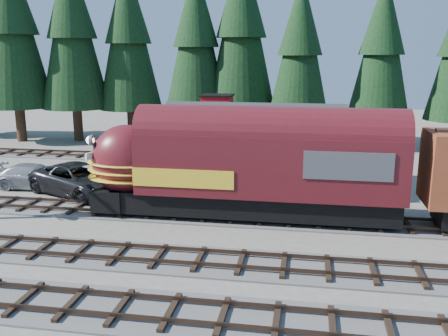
% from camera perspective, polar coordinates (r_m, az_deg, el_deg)
% --- Properties ---
extents(ground, '(120.00, 120.00, 0.00)m').
position_cam_1_polar(ground, '(23.40, -0.37, -8.84)').
color(ground, '#6B665B').
rests_on(ground, ground).
extents(track_siding, '(68.00, 3.20, 0.33)m').
position_cam_1_polar(track_siding, '(27.52, 22.30, -6.30)').
color(track_siding, '#4C4947').
rests_on(track_siding, ground).
extents(track_spur, '(32.00, 3.20, 0.33)m').
position_cam_1_polar(track_spur, '(42.60, -9.44, 1.18)').
color(track_spur, '#4C4947').
rests_on(track_spur, ground).
extents(depot, '(12.80, 7.00, 5.30)m').
position_cam_1_polar(depot, '(32.61, 2.84, 2.89)').
color(depot, gold).
rests_on(depot, ground).
extents(conifer_backdrop, '(80.73, 23.67, 17.01)m').
position_cam_1_polar(conifer_backdrop, '(46.15, 12.36, 14.75)').
color(conifer_backdrop, black).
rests_on(conifer_backdrop, ground).
extents(locomotive, '(16.91, 3.36, 4.60)m').
position_cam_1_polar(locomotive, '(26.35, 1.27, -0.22)').
color(locomotive, black).
rests_on(locomotive, ground).
extents(caboose, '(9.62, 2.79, 5.00)m').
position_cam_1_polar(caboose, '(40.69, -2.03, 4.28)').
color(caboose, black).
rests_on(caboose, ground).
extents(pickup_truck_a, '(7.73, 6.01, 1.95)m').
position_cam_1_polar(pickup_truck_a, '(32.42, -16.18, -1.28)').
color(pickup_truck_a, black).
rests_on(pickup_truck_a, ground).
extents(pickup_truck_b, '(5.50, 2.35, 1.58)m').
position_cam_1_polar(pickup_truck_b, '(34.92, -20.78, -0.92)').
color(pickup_truck_b, '#A2A5A9').
rests_on(pickup_truck_b, ground).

